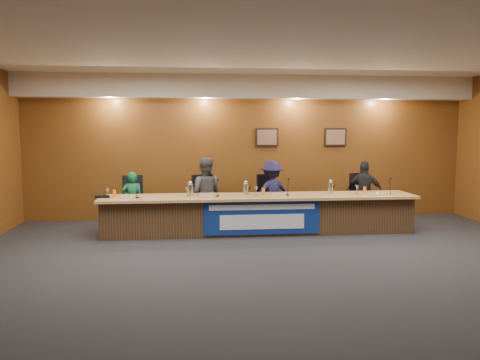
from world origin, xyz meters
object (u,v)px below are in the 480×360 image
object	(u,v)px
banner	(262,218)
panelist_a	(132,200)
panelist_c	(272,193)
carafe_mid	(246,189)
panelist_b	(205,193)
carafe_left	(190,190)
dais_body	(259,215)
carafe_right	(330,188)
office_chair_b	(205,204)
panelist_d	(364,193)
office_chair_a	(133,205)
speakerphone	(103,196)
office_chair_c	(271,203)
office_chair_d	(362,201)

from	to	relation	value
banner	panelist_a	size ratio (longest dim) A/B	1.87
panelist_c	carafe_mid	bearing A→B (deg)	25.96
panelist_b	carafe_left	size ratio (longest dim) A/B	6.23
dais_body	panelist_c	bearing A→B (deg)	60.32
carafe_mid	carafe_right	bearing A→B (deg)	-0.63
dais_body	carafe_mid	world-z (taller)	carafe_mid
panelist_c	office_chair_b	world-z (taller)	panelist_c
banner	office_chair_b	size ratio (longest dim) A/B	4.58
panelist_d	carafe_right	world-z (taller)	panelist_d
office_chair_a	carafe_right	xyz separation A→B (m)	(3.96, -0.69, 0.38)
dais_body	office_chair_b	xyz separation A→B (m)	(-1.04, 0.72, 0.13)
office_chair_b	speakerphone	size ratio (longest dim) A/B	1.50
banner	carafe_left	world-z (taller)	carafe_left
banner	panelist_d	world-z (taller)	panelist_d
office_chair_c	panelist_d	bearing A→B (deg)	-24.69
banner	panelist_d	bearing A→B (deg)	23.65
office_chair_c	carafe_right	world-z (taller)	carafe_right
banner	panelist_a	bearing A→B (deg)	157.60
panelist_c	carafe_left	world-z (taller)	panelist_c
panelist_d	carafe_mid	bearing A→B (deg)	36.34
panelist_d	carafe_right	distance (m)	1.11
panelist_d	carafe_mid	size ratio (longest dim) A/B	6.06
panelist_d	speakerphone	bearing A→B (deg)	31.33
panelist_c	carafe_left	size ratio (longest dim) A/B	5.90
banner	carafe_mid	bearing A→B (deg)	118.56
office_chair_c	office_chair_a	bearing A→B (deg)	158.15
office_chair_a	office_chair_d	size ratio (longest dim) A/B	1.00
panelist_d	office_chair_d	distance (m)	0.22
panelist_c	panelist_d	xyz separation A→B (m)	(2.02, 0.00, -0.01)
panelist_b	panelist_a	bearing A→B (deg)	12.53
panelist_a	carafe_left	world-z (taller)	panelist_a
panelist_a	office_chair_d	xyz separation A→B (m)	(4.89, 0.10, -0.11)
banner	speakerphone	distance (m)	3.03
panelist_d	office_chair_d	world-z (taller)	panelist_d
banner	carafe_left	bearing A→B (deg)	164.31
panelist_a	carafe_mid	bearing A→B (deg)	161.84
office_chair_c	carafe_right	distance (m)	1.34
office_chair_d	speakerphone	bearing A→B (deg)	-176.87
panelist_c	panelist_d	world-z (taller)	panelist_c
dais_body	carafe_left	distance (m)	1.44
panelist_d	panelist_b	bearing A→B (deg)	24.16
office_chair_b	carafe_left	world-z (taller)	carafe_left
panelist_d	office_chair_a	size ratio (longest dim) A/B	2.83
panelist_d	dais_body	bearing A→B (deg)	38.90
office_chair_d	panelist_b	bearing A→B (deg)	176.59
banner	office_chair_d	xyz separation A→B (m)	(2.37, 1.14, 0.10)
panelist_a	office_chair_b	xyz separation A→B (m)	(1.48, 0.10, -0.11)
panelist_d	office_chair_a	bearing A→B (deg)	22.99
panelist_c	carafe_right	world-z (taller)	panelist_c
office_chair_d	carafe_left	distance (m)	3.81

